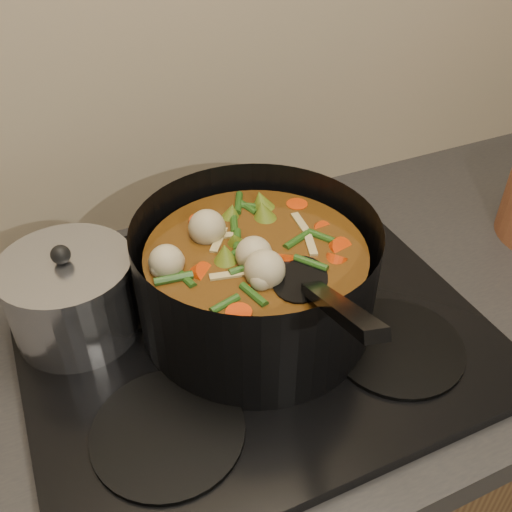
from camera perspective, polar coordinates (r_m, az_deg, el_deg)
name	(u,v)px	position (r m, az deg, el deg)	size (l,w,h in m)	color
counter	(251,494)	(1.19, -0.55, -22.70)	(2.64, 0.64, 0.91)	brown
stovetop	(249,324)	(0.82, -0.75, -6.85)	(0.62, 0.54, 0.03)	black
stockpot	(256,278)	(0.77, 0.04, -2.26)	(0.42, 0.49, 0.24)	black
saucepan	(72,296)	(0.80, -17.93, -3.84)	(0.17, 0.17, 0.14)	silver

